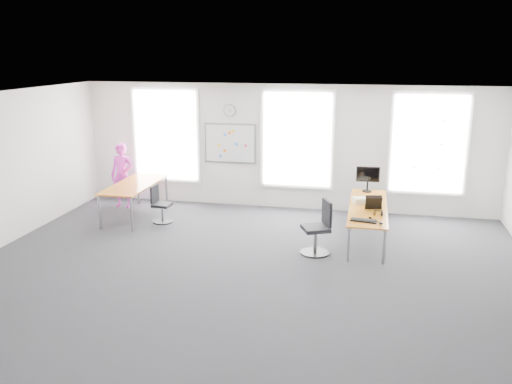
% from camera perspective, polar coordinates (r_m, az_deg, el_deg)
% --- Properties ---
extents(floor, '(10.00, 10.00, 0.00)m').
position_cam_1_polar(floor, '(9.69, -0.82, -8.12)').
color(floor, '#29292E').
rests_on(floor, ground).
extents(ceiling, '(10.00, 10.00, 0.00)m').
position_cam_1_polar(ceiling, '(8.96, -0.89, 9.85)').
color(ceiling, silver).
rests_on(ceiling, ground).
extents(wall_back, '(10.00, 0.00, 10.00)m').
position_cam_1_polar(wall_back, '(13.06, 3.05, 4.73)').
color(wall_back, white).
rests_on(wall_back, ground).
extents(wall_front, '(10.00, 0.00, 10.00)m').
position_cam_1_polar(wall_front, '(5.58, -10.11, -9.39)').
color(wall_front, white).
rests_on(wall_front, ground).
extents(window_left, '(1.60, 0.06, 2.20)m').
position_cam_1_polar(window_left, '(13.78, -9.45, 5.92)').
color(window_left, white).
rests_on(window_left, wall_back).
extents(window_mid, '(1.60, 0.06, 2.20)m').
position_cam_1_polar(window_mid, '(12.95, 4.36, 5.52)').
color(window_mid, white).
rests_on(window_mid, wall_back).
extents(window_right, '(1.60, 0.06, 2.20)m').
position_cam_1_polar(window_right, '(12.91, 17.72, 4.84)').
color(window_right, white).
rests_on(window_right, wall_back).
extents(desk_right, '(0.75, 2.82, 0.69)m').
position_cam_1_polar(desk_right, '(11.23, 11.70, -1.71)').
color(desk_right, '#C66818').
rests_on(desk_right, ground).
extents(desk_left, '(0.86, 2.16, 0.79)m').
position_cam_1_polar(desk_left, '(12.76, -12.67, 0.57)').
color(desk_left, '#C66818').
rests_on(desk_left, ground).
extents(chair_right, '(0.62, 0.62, 1.04)m').
position_cam_1_polar(chair_right, '(10.32, 6.61, -4.05)').
color(chair_right, black).
rests_on(chair_right, ground).
extents(chair_left, '(0.45, 0.45, 0.84)m').
position_cam_1_polar(chair_left, '(12.33, -10.06, -1.49)').
color(chair_left, black).
rests_on(chair_left, ground).
extents(person, '(0.59, 0.39, 1.59)m').
position_cam_1_polar(person, '(13.63, -13.89, 1.71)').
color(person, '#E636CB').
rests_on(person, ground).
extents(whiteboard, '(1.20, 0.03, 0.90)m').
position_cam_1_polar(whiteboard, '(13.29, -2.75, 5.13)').
color(whiteboard, white).
rests_on(whiteboard, wall_back).
extents(wall_clock, '(0.30, 0.04, 0.30)m').
position_cam_1_polar(wall_clock, '(13.18, -2.79, 8.56)').
color(wall_clock, gray).
rests_on(wall_clock, wall_back).
extents(keyboard, '(0.51, 0.28, 0.02)m').
position_cam_1_polar(keyboard, '(10.23, 11.30, -2.98)').
color(keyboard, black).
rests_on(keyboard, desk_right).
extents(mouse, '(0.10, 0.13, 0.04)m').
position_cam_1_polar(mouse, '(10.14, 13.01, -3.18)').
color(mouse, black).
rests_on(mouse, desk_right).
extents(lens_cap, '(0.08, 0.08, 0.01)m').
position_cam_1_polar(lens_cap, '(10.46, 11.94, -2.67)').
color(lens_cap, black).
rests_on(lens_cap, desk_right).
extents(headphones, '(0.18, 0.09, 0.10)m').
position_cam_1_polar(headphones, '(10.64, 12.71, -2.17)').
color(headphones, black).
rests_on(headphones, desk_right).
extents(laptop_sleeve, '(0.34, 0.25, 0.27)m').
position_cam_1_polar(laptop_sleeve, '(11.01, 12.28, -1.12)').
color(laptop_sleeve, black).
rests_on(laptop_sleeve, desk_right).
extents(paper_stack, '(0.40, 0.35, 0.12)m').
position_cam_1_polar(paper_stack, '(11.41, 11.06, -0.88)').
color(paper_stack, beige).
rests_on(paper_stack, desk_right).
extents(monitor, '(0.51, 0.21, 0.57)m').
position_cam_1_polar(monitor, '(12.30, 11.69, 1.58)').
color(monitor, black).
rests_on(monitor, desk_right).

